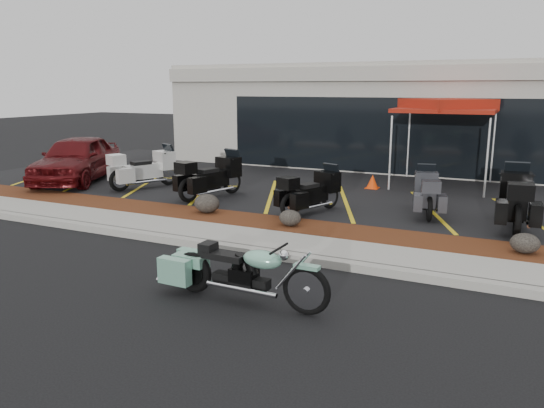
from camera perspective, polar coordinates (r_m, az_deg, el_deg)
The scene contains 18 objects.
ground at distance 9.30m, azimuth -2.68°, elevation -7.35°, with size 90.00×90.00×0.00m, color black.
curb at distance 10.03m, azimuth -0.26°, elevation -5.38°, with size 24.00×0.25×0.15m, color gray.
sidewalk at distance 10.64m, azimuth 1.37°, elevation -4.33°, with size 24.00×1.20×0.15m, color gray.
mulch_bed at distance 11.70m, azimuth 3.77°, elevation -2.76°, with size 24.00×1.20×0.16m, color #3D1D0E.
upper_lot at distance 16.72m, azimuth 10.62°, elevation 1.67°, with size 26.00×9.60×0.15m, color black.
dealership_building at distance 22.59m, azimuth 14.98°, elevation 9.16°, with size 18.00×8.16×4.00m.
boulder_left at distance 12.96m, azimuth -7.02°, elevation 0.07°, with size 0.64×0.53×0.45m, color black.
boulder_mid at distance 11.65m, azimuth 1.96°, elevation -1.50°, with size 0.50×0.42×0.35m, color black.
boulder_right at distance 10.81m, azimuth 25.56°, elevation -3.82°, with size 0.52×0.44×0.37m, color black.
hero_cruiser at distance 7.48m, azimuth 3.75°, elevation -8.48°, with size 2.73×0.69×0.96m, color #72B195, non-canonical shape.
touring_white at distance 16.81m, azimuth -11.11°, elevation 4.20°, with size 2.22×0.85×1.29m, color silver, non-canonical shape.
touring_black_front at distance 15.20m, azimuth -4.34°, elevation 3.53°, with size 2.22×0.85×1.29m, color black, non-canonical shape.
touring_black_mid at distance 13.35m, azimuth 6.29°, elevation 1.93°, with size 1.97×0.75×1.15m, color black, non-canonical shape.
touring_grey at distance 13.86m, azimuth 16.17°, elevation 1.88°, with size 1.95×0.75×1.14m, color #323338, non-canonical shape.
touring_black_rear at distance 13.37m, azimuth 24.65°, elevation 1.31°, with size 2.32×0.89×1.35m, color black, non-canonical shape.
parked_car at distance 18.24m, azimuth -20.27°, elevation 4.60°, with size 1.75×4.36×1.48m, color #4C0A0D.
traffic_cone at distance 16.30m, azimuth 10.75°, elevation 2.39°, with size 0.36×0.36×0.41m, color #E63B07.
popup_canopy at distance 17.03m, azimuth 18.27°, elevation 9.87°, with size 3.11×3.11×2.65m.
Camera 1 is at (4.13, -7.71, 3.15)m, focal length 35.00 mm.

